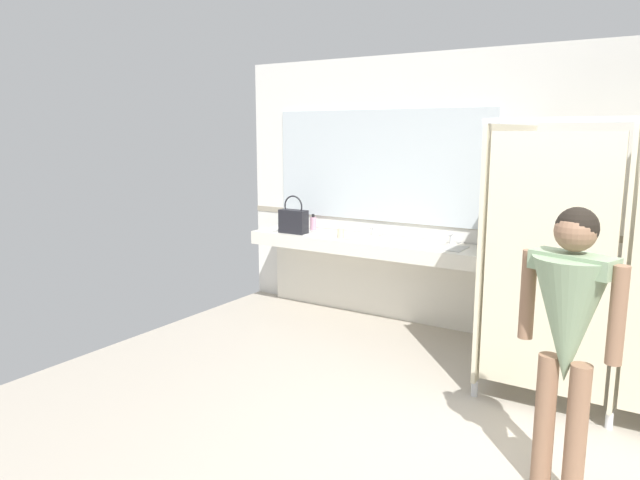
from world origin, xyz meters
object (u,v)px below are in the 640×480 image
object	(u,v)px
person_standing	(569,320)
soap_dispenser	(313,223)
paper_cup	(341,233)
handbag	(293,220)

from	to	relation	value
person_standing	soap_dispenser	xyz separation A→B (m)	(-3.07, 2.28, -0.04)
person_standing	paper_cup	world-z (taller)	person_standing
soap_dispenser	handbag	bearing A→B (deg)	-100.14
person_standing	handbag	world-z (taller)	person_standing
handbag	paper_cup	size ratio (longest dim) A/B	4.04
paper_cup	handbag	bearing A→B (deg)	-178.74
handbag	paper_cup	xyz separation A→B (m)	(0.59, 0.01, -0.09)
handbag	soap_dispenser	world-z (taller)	handbag
soap_dispenser	paper_cup	xyz separation A→B (m)	(0.53, -0.29, -0.02)
handbag	soap_dispenser	size ratio (longest dim) A/B	2.32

